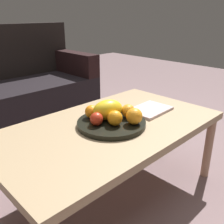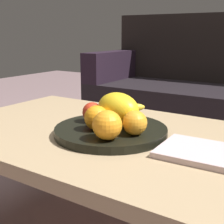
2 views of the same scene
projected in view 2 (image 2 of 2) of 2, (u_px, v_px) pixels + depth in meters
coffee_table at (114, 146)px, 1.03m from camera, size 1.22×0.70×0.45m
couch at (213, 100)px, 2.18m from camera, size 1.70×0.70×0.90m
fruit_bowl at (112, 131)px, 1.00m from camera, size 0.36×0.36×0.03m
melon_large_front at (118, 109)px, 1.00m from camera, size 0.19×0.15×0.11m
orange_front at (117, 108)px, 1.10m from camera, size 0.07×0.07×0.07m
orange_left at (135, 123)px, 0.91m from camera, size 0.07×0.07×0.07m
orange_right at (107, 125)px, 0.87m from camera, size 0.08×0.08×0.08m
orange_back at (97, 118)px, 0.96m from camera, size 0.08×0.08×0.08m
apple_front at (92, 112)px, 1.05m from camera, size 0.07×0.07×0.07m
banana_bunch at (124, 114)px, 1.05m from camera, size 0.15×0.16×0.06m
magazine at (207, 153)px, 0.82m from camera, size 0.26×0.19×0.02m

